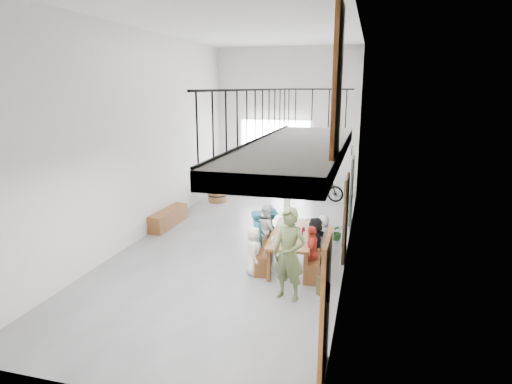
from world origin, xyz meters
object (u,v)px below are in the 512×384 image
(side_bench, at_px, (169,218))
(oak_barrel, at_px, (217,188))
(bicycle_near, at_px, (304,185))
(serving_counter, at_px, (249,178))
(host_standing, at_px, (289,254))
(tasting_table, at_px, (292,236))
(bench_inner, at_px, (265,251))

(side_bench, xyz_separation_m, oak_barrel, (0.44, 3.01, 0.25))
(bicycle_near, bearing_deg, oak_barrel, 104.08)
(bicycle_near, bearing_deg, serving_counter, 66.65)
(oak_barrel, bearing_deg, host_standing, -59.43)
(side_bench, bearing_deg, oak_barrel, 81.66)
(tasting_table, height_order, host_standing, host_standing)
(tasting_table, distance_m, serving_counter, 7.40)
(tasting_table, xyz_separation_m, serving_counter, (-2.95, 6.78, -0.18))
(oak_barrel, xyz_separation_m, host_standing, (3.85, -6.52, 0.42))
(serving_counter, bearing_deg, bicycle_near, -6.08)
(side_bench, xyz_separation_m, bicycle_near, (3.37, 4.39, 0.24))
(tasting_table, height_order, bicycle_near, bicycle_near)
(tasting_table, distance_m, bench_inner, 0.82)
(oak_barrel, relative_size, serving_counter, 0.50)
(bench_inner, distance_m, serving_counter, 7.07)
(host_standing, bearing_deg, side_bench, 156.92)
(side_bench, xyz_separation_m, serving_counter, (1.11, 4.88, 0.27))
(oak_barrel, height_order, bicycle_near, oak_barrel)
(side_bench, bearing_deg, bench_inner, -27.89)
(tasting_table, bearing_deg, serving_counter, 109.69)
(tasting_table, xyz_separation_m, host_standing, (0.22, -1.60, 0.21))
(oak_barrel, xyz_separation_m, serving_counter, (0.67, 1.87, 0.02))
(tasting_table, distance_m, bicycle_near, 6.33)
(serving_counter, bearing_deg, bench_inner, -64.84)
(oak_barrel, distance_m, host_standing, 7.58)
(serving_counter, height_order, bicycle_near, serving_counter)
(bench_inner, relative_size, side_bench, 1.13)
(side_bench, bearing_deg, bicycle_near, 52.45)
(side_bench, height_order, oak_barrel, oak_barrel)
(tasting_table, bearing_deg, bench_inner, 167.60)
(oak_barrel, height_order, serving_counter, serving_counter)
(serving_counter, bearing_deg, host_standing, -63.01)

